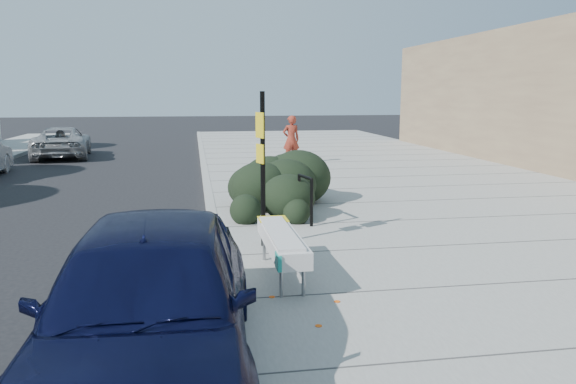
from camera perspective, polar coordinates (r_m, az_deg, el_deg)
name	(u,v)px	position (r m, az deg, el deg)	size (l,w,h in m)	color
ground	(219,265)	(9.34, -7.03, -7.36)	(120.00, 120.00, 0.00)	black
sidewalk_near	(421,196)	(15.37, 13.39, -0.37)	(11.20, 50.00, 0.15)	gray
curb_near	(210,202)	(14.17, -7.96, -1.02)	(0.22, 50.00, 0.17)	#9E9E99
bench	(282,241)	(8.10, -0.64, -5.01)	(0.46, 2.23, 0.67)	gray
bike_rack	(305,195)	(11.40, 1.76, -0.27)	(0.20, 0.66, 0.98)	black
sign_post	(262,160)	(9.54, -2.66, 3.26)	(0.14, 0.30, 2.66)	black
hedge	(275,177)	(13.10, -1.33, 1.57)	(1.87, 3.74, 1.40)	black
sedan_navy	(150,303)	(5.56, -13.83, -10.87)	(1.95, 4.84, 1.65)	black
suv_silver	(62,142)	(26.34, -21.98, 4.71)	(2.21, 4.78, 1.33)	#949699
pedestrian	(291,140)	(21.09, 0.32, 5.35)	(0.66, 0.43, 1.80)	maroon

